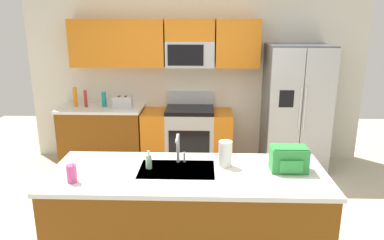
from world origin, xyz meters
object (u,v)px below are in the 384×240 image
at_px(bottle_orange, 75,97).
at_px(sink_faucet, 178,146).
at_px(range_oven, 187,136).
at_px(soap_dispenser, 149,161).
at_px(pepper_mill, 86,99).
at_px(paper_towel_roll, 225,154).
at_px(toaster, 123,102).
at_px(backpack, 289,158).
at_px(refrigerator, 295,108).
at_px(bottle_teal, 104,99).
at_px(drink_cup_pink, 72,173).

height_order(bottle_orange, sink_faucet, bottle_orange).
xyz_separation_m(bottle_orange, sink_faucet, (1.73, -2.20, 0.02)).
distance_m(range_oven, soap_dispenser, 2.37).
xyz_separation_m(pepper_mill, paper_towel_roll, (1.99, -2.22, -0.01)).
relative_size(sink_faucet, soap_dispenser, 1.66).
relative_size(pepper_mill, soap_dispenser, 1.52).
distance_m(toaster, backpack, 3.00).
xyz_separation_m(sink_faucet, paper_towel_roll, (0.43, -0.05, -0.05)).
xyz_separation_m(pepper_mill, backpack, (2.55, -2.30, -0.01)).
xyz_separation_m(sink_faucet, backpack, (1.00, -0.14, -0.05)).
relative_size(refrigerator, bottle_orange, 6.19).
xyz_separation_m(bottle_teal, backpack, (2.28, -2.34, 0.00)).
bearing_deg(bottle_teal, bottle_orange, -179.99).
distance_m(bottle_teal, drink_cup_pink, 2.67).
bearing_deg(pepper_mill, bottle_orange, 169.14).
height_order(bottle_teal, soap_dispenser, bottle_teal).
xyz_separation_m(range_oven, backpack, (1.01, -2.31, 0.57)).
xyz_separation_m(toaster, bottle_orange, (-0.74, 0.08, 0.06)).
relative_size(bottle_orange, paper_towel_roll, 1.24).
relative_size(bottle_teal, soap_dispenser, 1.34).
bearing_deg(backpack, toaster, 131.27).
bearing_deg(toaster, pepper_mill, 175.03).
distance_m(bottle_teal, soap_dispenser, 2.54).
height_order(drink_cup_pink, paper_towel_roll, drink_cup_pink).
relative_size(sink_faucet, backpack, 0.88).
xyz_separation_m(toaster, paper_towel_roll, (1.42, -2.17, 0.03)).
bearing_deg(refrigerator, toaster, 179.57).
height_order(bottle_teal, drink_cup_pink, drink_cup_pink).
xyz_separation_m(drink_cup_pink, soap_dispenser, (0.60, 0.31, -0.01)).
bearing_deg(drink_cup_pink, bottle_orange, 108.24).
relative_size(refrigerator, backpack, 5.78).
height_order(pepper_mill, soap_dispenser, pepper_mill).
bearing_deg(drink_cup_pink, refrigerator, 45.94).
bearing_deg(range_oven, bottle_orange, 179.00).
height_order(pepper_mill, bottle_orange, bottle_orange).
relative_size(toaster, soap_dispenser, 1.65).
bearing_deg(pepper_mill, toaster, -4.97).
distance_m(pepper_mill, backpack, 3.44).
height_order(toaster, bottle_teal, bottle_teal).
relative_size(bottle_teal, drink_cup_pink, 0.84).
distance_m(paper_towel_roll, backpack, 0.57).
height_order(sink_faucet, soap_dispenser, sink_faucet).
bearing_deg(backpack, sink_faucet, 172.09).
relative_size(bottle_teal, sink_faucet, 0.81).
distance_m(range_oven, sink_faucet, 2.26).
relative_size(toaster, paper_towel_roll, 1.17).
relative_size(refrigerator, pepper_mill, 7.14).
bearing_deg(bottle_orange, drink_cup_pink, -71.76).
height_order(sink_faucet, drink_cup_pink, sink_faucet).
height_order(pepper_mill, bottle_teal, pepper_mill).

